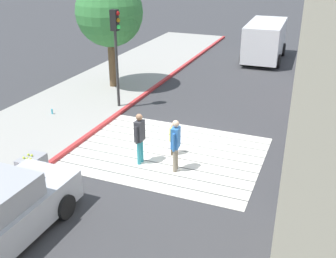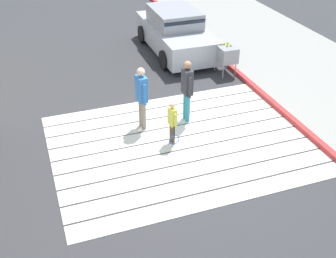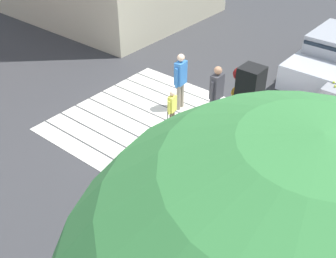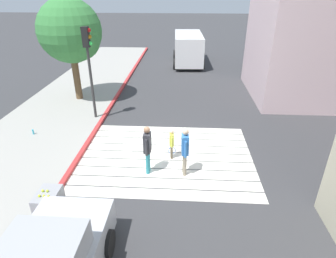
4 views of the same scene
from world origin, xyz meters
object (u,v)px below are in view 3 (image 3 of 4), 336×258
(traffic_light_corner, at_px, (241,147))
(tennis_ball_cart, at_px, (334,95))
(car_parked_near_curb, at_px, (334,58))
(pedestrian_child_with_racket, at_px, (172,108))
(pedestrian_adult_trailing, at_px, (181,78))
(pedestrian_adult_lead, at_px, (216,91))

(traffic_light_corner, relative_size, tennis_ball_cart, 4.17)
(car_parked_near_curb, height_order, tennis_ball_cart, car_parked_near_curb)
(tennis_ball_cart, relative_size, pedestrian_child_with_racket, 0.86)
(tennis_ball_cart, distance_m, pedestrian_adult_trailing, 4.32)
(tennis_ball_cart, height_order, pedestrian_adult_trailing, pedestrian_adult_trailing)
(traffic_light_corner, relative_size, pedestrian_child_with_racket, 3.60)
(pedestrian_adult_lead, xyz_separation_m, pedestrian_adult_trailing, (1.24, -0.03, -0.01))
(traffic_light_corner, bearing_deg, pedestrian_child_with_racket, -40.30)
(traffic_light_corner, distance_m, tennis_ball_cart, 7.02)
(pedestrian_adult_lead, height_order, pedestrian_child_with_racket, pedestrian_adult_lead)
(traffic_light_corner, height_order, pedestrian_child_with_racket, traffic_light_corner)
(tennis_ball_cart, xyz_separation_m, pedestrian_adult_lead, (2.34, 2.41, 0.32))
(pedestrian_adult_trailing, relative_size, pedestrian_child_with_racket, 1.47)
(traffic_light_corner, distance_m, pedestrian_child_with_racket, 5.50)
(car_parked_near_curb, relative_size, tennis_ball_cart, 4.24)
(pedestrian_adult_trailing, distance_m, pedestrian_child_with_racket, 1.16)
(pedestrian_adult_lead, height_order, pedestrian_adult_trailing, pedestrian_adult_lead)
(tennis_ball_cart, bearing_deg, pedestrian_adult_trailing, 33.63)
(car_parked_near_curb, distance_m, pedestrian_child_with_racket, 6.11)
(tennis_ball_cart, bearing_deg, pedestrian_child_with_racket, 47.40)
(car_parked_near_curb, relative_size, pedestrian_adult_trailing, 2.49)
(pedestrian_adult_lead, bearing_deg, pedestrian_adult_trailing, -1.29)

